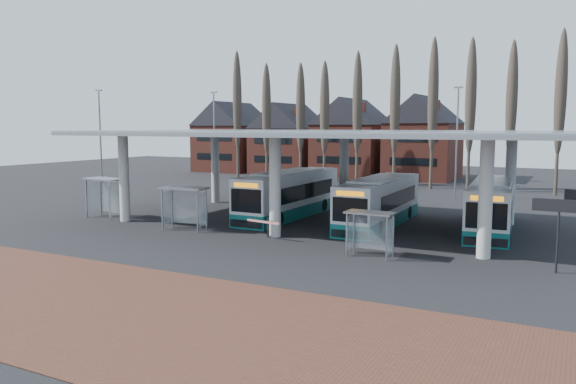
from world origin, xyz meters
The scene contains 16 objects.
ground centered at (0.00, 0.00, 0.00)m, with size 140.00×140.00×0.00m, color black.
brick_strip centered at (0.00, -12.00, 0.01)m, with size 70.00×10.00×0.03m, color #533021.
station_canopy centered at (0.00, 8.00, 5.68)m, with size 32.00×16.00×6.34m.
poplar_row centered at (0.00, 33.00, 8.78)m, with size 45.10×1.10×14.50m.
townhouse_row centered at (-15.75, 44.00, 5.94)m, with size 36.80×10.30×12.25m.
lamp_post_a centered at (-18.00, 22.00, 5.34)m, with size 0.80×0.16×10.17m.
lamp_post_b centered at (6.00, 26.00, 5.34)m, with size 0.80×0.16×10.17m.
lamp_post_d centered at (-26.00, 14.00, 5.34)m, with size 0.80×0.16×10.17m.
bus_1 centered at (-2.78, 9.80, 1.59)m, with size 2.62×12.11×3.36m.
bus_2 centered at (4.25, 9.43, 1.51)m, with size 2.69×11.60×3.21m.
bus_3 centered at (11.24, 10.79, 1.51)m, with size 3.42×11.70×3.21m.
shelter_0 centered at (-14.28, 3.06, 2.10)m, with size 3.30×1.98×2.89m.
shelter_1 centered at (-6.24, 1.90, 2.00)m, with size 3.13×1.86×2.75m.
shelter_2 centered at (6.79, 0.31, 1.68)m, with size 2.51×1.30×2.30m.
info_sign_0 centered at (15.38, 0.99, 2.83)m, with size 2.26×0.18×3.37m.
barrier centered at (-0.24, 1.62, 0.93)m, with size 2.39×0.84×1.20m.
Camera 1 is at (16.08, -26.65, 6.63)m, focal length 35.00 mm.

